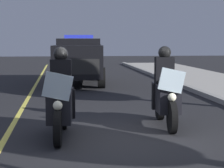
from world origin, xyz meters
TOP-DOWN VIEW (x-y plane):
  - ground_plane at (0.00, 0.00)m, footprint 80.00×80.00m
  - lane_stripe_center at (0.00, -2.15)m, footprint 48.00×0.12m
  - police_motorcycle_lead_left at (-0.24, -1.11)m, footprint 2.14×0.61m
  - police_motorcycle_lead_right at (-1.03, 1.13)m, footprint 2.14×0.61m
  - police_suv at (-9.97, -0.36)m, footprint 5.02×2.34m

SIDE VIEW (x-z plane):
  - ground_plane at x=0.00m, z-range 0.00..0.00m
  - lane_stripe_center at x=0.00m, z-range 0.00..0.01m
  - police_motorcycle_lead_left at x=-0.24m, z-range -0.16..1.56m
  - police_motorcycle_lead_right at x=-1.03m, z-range -0.16..1.56m
  - police_suv at x=-9.97m, z-range 0.04..2.09m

